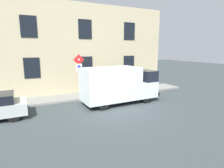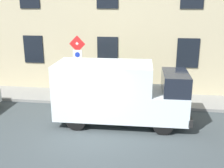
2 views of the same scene
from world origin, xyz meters
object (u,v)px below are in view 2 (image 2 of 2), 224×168
(delivery_van, at_px, (119,92))
(bicycle_green, at_px, (143,89))
(litter_bin, at_px, (135,94))
(pedestrian, at_px, (124,80))
(sign_post_stacked, at_px, (78,59))
(bicycle_blue, at_px, (126,88))

(delivery_van, height_order, bicycle_green, delivery_van)
(litter_bin, bearing_deg, pedestrian, 39.68)
(bicycle_green, height_order, litter_bin, litter_bin)
(sign_post_stacked, distance_m, delivery_van, 3.04)
(bicycle_green, bearing_deg, delivery_van, 81.41)
(bicycle_green, bearing_deg, pedestrian, 34.27)
(delivery_van, bearing_deg, litter_bin, 74.12)
(delivery_van, relative_size, pedestrian, 3.13)
(sign_post_stacked, height_order, bicycle_green, sign_post_stacked)
(sign_post_stacked, xyz_separation_m, pedestrian, (0.82, -2.14, -1.15))
(litter_bin, bearing_deg, bicycle_green, -16.30)
(delivery_van, bearing_deg, bicycle_blue, 88.19)
(bicycle_blue, distance_m, pedestrian, 0.74)
(delivery_van, height_order, pedestrian, delivery_van)
(delivery_van, distance_m, litter_bin, 2.24)
(delivery_van, relative_size, bicycle_blue, 3.14)
(pedestrian, bearing_deg, bicycle_green, -61.90)
(bicycle_green, height_order, pedestrian, pedestrian)
(bicycle_blue, height_order, pedestrian, pedestrian)
(delivery_van, xyz_separation_m, litter_bin, (2.05, -0.52, -0.74))
(sign_post_stacked, distance_m, bicycle_green, 3.73)
(bicycle_green, relative_size, bicycle_blue, 1.00)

